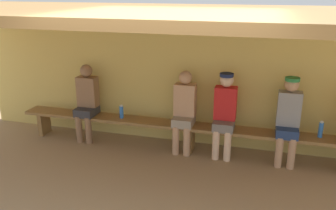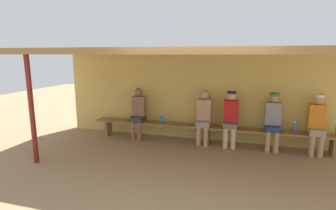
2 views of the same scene
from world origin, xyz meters
The scene contains 10 objects.
ground_plane centered at (0.00, 0.00, 0.00)m, with size 24.00×24.00×0.00m, color #9E7F59.
back_wall centered at (0.00, 2.00, 1.10)m, with size 8.00×0.20×2.20m, color #D8BC60.
dugout_roof centered at (0.00, 0.70, 2.26)m, with size 8.00×2.80×0.12m, color olive.
bench centered at (0.00, 1.55, 0.39)m, with size 6.00×0.36×0.46m.
player_in_blue centered at (-1.85, 1.55, 0.73)m, with size 0.34×0.42×1.34m.
player_in_white centered at (1.47, 1.55, 0.75)m, with size 0.34×0.42×1.34m.
player_shirtless_tan centered at (-0.12, 1.55, 0.73)m, with size 0.34×0.42×1.34m.
player_with_sunglasses centered at (0.53, 1.55, 0.75)m, with size 0.34×0.42×1.34m.
water_bottle_orange centered at (1.95, 1.59, 0.58)m, with size 0.07×0.07×0.26m.
water_bottle_green centered at (-1.21, 1.55, 0.57)m, with size 0.07×0.07×0.23m.
Camera 1 is at (1.08, -3.71, 2.61)m, focal length 38.14 mm.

